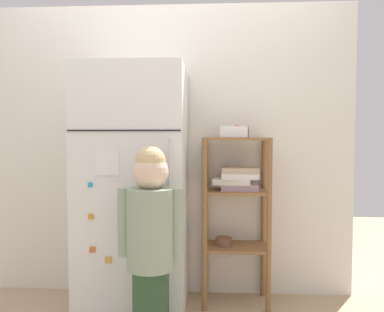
% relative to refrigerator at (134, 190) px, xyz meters
% --- Properties ---
extents(ground_plane, '(6.00, 6.00, 0.00)m').
position_rel_refrigerator_xyz_m(ground_plane, '(0.21, -0.02, -0.80)').
color(ground_plane, tan).
extents(kitchen_wall_back, '(2.64, 0.03, 2.11)m').
position_rel_refrigerator_xyz_m(kitchen_wall_back, '(0.21, 0.31, 0.25)').
color(kitchen_wall_back, silver).
rests_on(kitchen_wall_back, ground).
extents(refrigerator, '(0.68, 0.59, 1.61)m').
position_rel_refrigerator_xyz_m(refrigerator, '(0.00, 0.00, 0.00)').
color(refrigerator, white).
rests_on(refrigerator, ground).
extents(child_standing, '(0.36, 0.26, 1.10)m').
position_rel_refrigerator_xyz_m(child_standing, '(0.19, -0.46, -0.13)').
color(child_standing, '#325133').
rests_on(child_standing, ground).
extents(pantry_shelf_unit, '(0.46, 0.29, 1.15)m').
position_rel_refrigerator_xyz_m(pantry_shelf_unit, '(0.68, 0.13, -0.07)').
color(pantry_shelf_unit, olive).
rests_on(pantry_shelf_unit, ground).
extents(fruit_bin, '(0.19, 0.19, 0.09)m').
position_rel_refrigerator_xyz_m(fruit_bin, '(0.67, 0.16, 0.38)').
color(fruit_bin, white).
rests_on(fruit_bin, pantry_shelf_unit).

